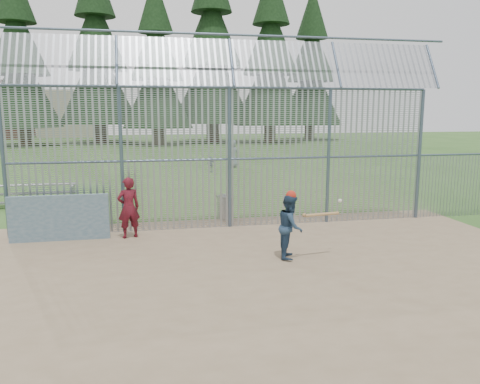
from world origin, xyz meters
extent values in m
plane|color=#2D511E|center=(0.00, 0.00, 0.00)|extent=(120.00, 120.00, 0.00)
cube|color=#756047|center=(0.00, -0.50, 0.01)|extent=(14.00, 10.00, 0.02)
cube|color=#38566B|center=(-4.60, 2.90, 0.62)|extent=(2.50, 0.12, 1.20)
imported|color=#223750|center=(0.84, 0.34, 0.76)|extent=(0.77, 0.86, 1.47)
imported|color=maroon|center=(-2.84, 2.84, 0.83)|extent=(0.68, 0.54, 1.63)
imported|color=slate|center=(2.78, 18.10, 0.83)|extent=(0.94, 0.76, 1.67)
imported|color=slate|center=(1.18, 16.02, 0.43)|extent=(0.55, 0.41, 0.86)
sphere|color=#AD2517|center=(0.84, 0.34, 1.47)|extent=(0.24, 0.24, 0.24)
cylinder|color=#AA7F4C|center=(1.54, 0.19, 1.04)|extent=(0.85, 0.19, 0.07)
sphere|color=#AA7F4C|center=(1.11, 0.19, 1.04)|extent=(0.09, 0.09, 0.09)
sphere|color=white|center=(2.07, 0.43, 1.29)|extent=(0.09, 0.09, 0.09)
cylinder|color=gray|center=(0.05, 4.57, 0.35)|extent=(0.52, 0.52, 0.70)
cylinder|color=#9EA0A5|center=(0.05, 4.57, 0.72)|extent=(0.56, 0.56, 0.05)
sphere|color=#9EA0A5|center=(0.05, 4.57, 0.77)|extent=(0.10, 0.10, 0.10)
cube|color=gray|center=(-6.40, 7.65, 0.20)|extent=(3.00, 0.25, 0.05)
cube|color=slate|center=(-6.40, 8.00, 0.45)|extent=(3.00, 0.25, 0.05)
cube|color=slate|center=(-6.40, 8.35, 0.70)|extent=(3.00, 0.25, 0.05)
cube|color=gray|center=(-5.00, 8.00, 0.35)|extent=(0.06, 0.90, 0.70)
cylinder|color=#47566B|center=(-6.00, 3.50, 2.00)|extent=(0.10, 0.10, 4.00)
cylinder|color=#47566B|center=(-3.00, 3.50, 2.00)|extent=(0.10, 0.10, 4.00)
cylinder|color=#47566B|center=(0.00, 3.50, 2.00)|extent=(0.10, 0.10, 4.00)
cylinder|color=#47566B|center=(3.00, 3.50, 2.00)|extent=(0.10, 0.10, 4.00)
cylinder|color=#47566B|center=(6.00, 3.50, 2.00)|extent=(0.10, 0.10, 4.00)
cylinder|color=#47566B|center=(0.00, 3.50, 4.00)|extent=(12.00, 0.07, 0.07)
cylinder|color=#47566B|center=(0.00, 3.50, 2.00)|extent=(12.00, 0.06, 0.06)
cube|color=gray|center=(0.00, 3.50, 2.00)|extent=(12.00, 0.02, 4.00)
cube|color=gray|center=(0.00, 3.12, 4.65)|extent=(12.00, 0.77, 1.31)
cylinder|color=#47566B|center=(6.00, 3.50, 1.00)|extent=(0.08, 0.08, 2.00)
cylinder|color=#332319|center=(-14.00, 40.00, 1.53)|extent=(1.19, 1.19, 3.06)
cone|color=black|center=(-14.00, 40.00, 10.20)|extent=(7.48, 7.48, 13.94)
cylinder|color=#332319|center=(-7.00, 43.00, 1.71)|extent=(1.33, 1.33, 3.42)
cone|color=black|center=(-7.00, 43.00, 11.40)|extent=(8.36, 8.36, 15.58)
cylinder|color=#332319|center=(-1.00, 39.00, 1.44)|extent=(1.12, 1.12, 2.88)
cone|color=black|center=(-1.00, 39.00, 9.60)|extent=(7.04, 7.04, 13.12)
cylinder|color=#332319|center=(5.00, 42.00, 1.80)|extent=(1.40, 1.40, 3.60)
cone|color=black|center=(5.00, 42.00, 12.00)|extent=(8.80, 8.80, 16.40)
cylinder|color=#332319|center=(11.00, 40.00, 1.62)|extent=(1.26, 1.26, 3.24)
cone|color=black|center=(11.00, 40.00, 10.80)|extent=(7.92, 7.92, 14.76)
cylinder|color=#332319|center=(17.00, 44.00, 1.53)|extent=(1.19, 1.19, 3.06)
cone|color=black|center=(17.00, 44.00, 10.20)|extent=(7.48, 7.48, 13.94)
cube|color=#B2A58C|center=(-12.00, 58.00, 3.00)|extent=(8.00, 7.00, 6.00)
camera|label=1|loc=(-2.35, -9.61, 3.35)|focal=35.00mm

